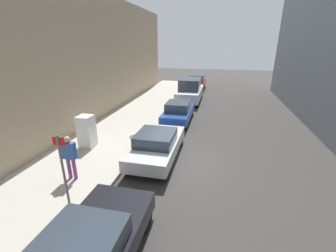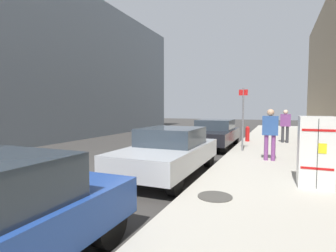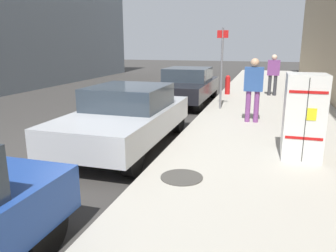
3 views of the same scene
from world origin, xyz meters
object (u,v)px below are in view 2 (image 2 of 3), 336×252
at_px(street_sign_post, 243,116).
at_px(parked_sedan_silver, 169,151).
at_px(parked_sedan_dark, 215,133).
at_px(pedestrian_walking_far, 270,130).
at_px(discarded_refrigerator, 315,151).
at_px(pedestrian_standing_near, 285,124).
at_px(fire_hydrant, 247,134).

height_order(street_sign_post, parked_sedan_silver, street_sign_post).
bearing_deg(parked_sedan_dark, pedestrian_walking_far, 128.44).
bearing_deg(discarded_refrigerator, pedestrian_walking_far, -69.51).
relative_size(street_sign_post, pedestrian_walking_far, 1.50).
bearing_deg(pedestrian_walking_far, pedestrian_standing_near, -118.15).
height_order(fire_hydrant, pedestrian_standing_near, pedestrian_standing_near).
bearing_deg(pedestrian_standing_near, street_sign_post, 137.80).
xyz_separation_m(discarded_refrigerator, fire_hydrant, (2.30, -7.91, -0.39)).
distance_m(pedestrian_walking_far, parked_sedan_dark, 4.33).
xyz_separation_m(pedestrian_standing_near, parked_sedan_silver, (3.28, 7.88, -0.45)).
bearing_deg(pedestrian_walking_far, parked_sedan_silver, 22.30).
height_order(parked_sedan_dark, parked_sedan_silver, parked_sedan_dark).
height_order(pedestrian_walking_far, parked_sedan_silver, pedestrian_walking_far).
bearing_deg(pedestrian_walking_far, discarded_refrigerator, 88.82).
bearing_deg(parked_sedan_silver, street_sign_post, -109.83).
distance_m(discarded_refrigerator, street_sign_post, 5.06).
bearing_deg(fire_hydrant, pedestrian_walking_far, 103.83).
relative_size(discarded_refrigerator, parked_sedan_dark, 0.36).
xyz_separation_m(street_sign_post, fire_hydrant, (0.14, -3.38, -1.06)).
xyz_separation_m(street_sign_post, parked_sedan_silver, (1.56, 4.31, -0.93)).
bearing_deg(parked_sedan_dark, street_sign_post, 133.64).
xyz_separation_m(fire_hydrant, pedestrian_standing_near, (-1.86, -0.18, 0.58)).
distance_m(street_sign_post, parked_sedan_dark, 2.44).
bearing_deg(pedestrian_walking_far, fire_hydrant, -97.83).
height_order(discarded_refrigerator, parked_sedan_dark, discarded_refrigerator).
bearing_deg(parked_sedan_silver, discarded_refrigerator, 176.73).
xyz_separation_m(pedestrian_standing_near, parked_sedan_dark, (3.28, 1.93, -0.45)).
bearing_deg(discarded_refrigerator, parked_sedan_dark, -58.90).
distance_m(discarded_refrigerator, fire_hydrant, 8.25).
distance_m(discarded_refrigerator, parked_sedan_dark, 7.20).
distance_m(pedestrian_standing_near, parked_sedan_dark, 3.83).
relative_size(pedestrian_walking_far, pedestrian_standing_near, 1.03).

